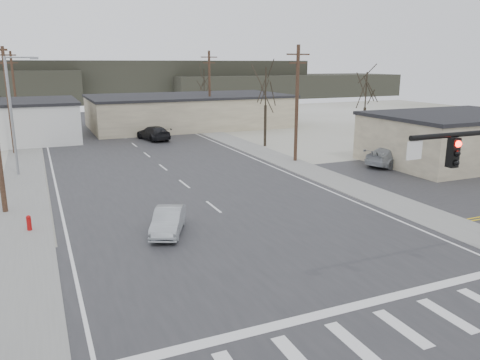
{
  "coord_description": "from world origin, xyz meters",
  "views": [
    {
      "loc": [
        -9.38,
        -17.4,
        8.51
      ],
      "look_at": [
        0.06,
        4.14,
        2.6
      ],
      "focal_mm": 35.0,
      "sensor_mm": 36.0,
      "label": 1
    }
  ],
  "objects_px": {
    "fire_hydrant": "(29,223)",
    "car_far_b": "(103,119)",
    "car_far_a": "(153,133)",
    "car_parked_silver": "(392,156)",
    "sedan_crossing": "(168,221)"
  },
  "relations": [
    {
      "from": "fire_hydrant",
      "to": "car_far_b",
      "type": "bearing_deg",
      "value": 77.43
    },
    {
      "from": "car_far_b",
      "to": "fire_hydrant",
      "type": "bearing_deg",
      "value": -109.33
    },
    {
      "from": "car_far_a",
      "to": "car_far_b",
      "type": "bearing_deg",
      "value": -90.45
    },
    {
      "from": "fire_hydrant",
      "to": "car_far_a",
      "type": "bearing_deg",
      "value": 64.03
    },
    {
      "from": "fire_hydrant",
      "to": "car_far_a",
      "type": "distance_m",
      "value": 29.42
    },
    {
      "from": "car_far_a",
      "to": "car_far_b",
      "type": "relative_size",
      "value": 1.17
    },
    {
      "from": "fire_hydrant",
      "to": "sedan_crossing",
      "type": "height_order",
      "value": "sedan_crossing"
    },
    {
      "from": "fire_hydrant",
      "to": "car_parked_silver",
      "type": "distance_m",
      "value": 28.64
    },
    {
      "from": "sedan_crossing",
      "to": "car_parked_silver",
      "type": "bearing_deg",
      "value": 44.68
    },
    {
      "from": "car_parked_silver",
      "to": "car_far_a",
      "type": "bearing_deg",
      "value": 21.58
    },
    {
      "from": "car_far_a",
      "to": "fire_hydrant",
      "type": "bearing_deg",
      "value": 51.77
    },
    {
      "from": "car_far_a",
      "to": "car_parked_silver",
      "type": "height_order",
      "value": "same"
    },
    {
      "from": "car_far_a",
      "to": "car_far_b",
      "type": "distance_m",
      "value": 16.52
    },
    {
      "from": "car_far_a",
      "to": "car_far_b",
      "type": "xyz_separation_m",
      "value": [
        -3.38,
        16.17,
        0.0
      ]
    },
    {
      "from": "sedan_crossing",
      "to": "fire_hydrant",
      "type": "bearing_deg",
      "value": 177.44
    }
  ]
}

